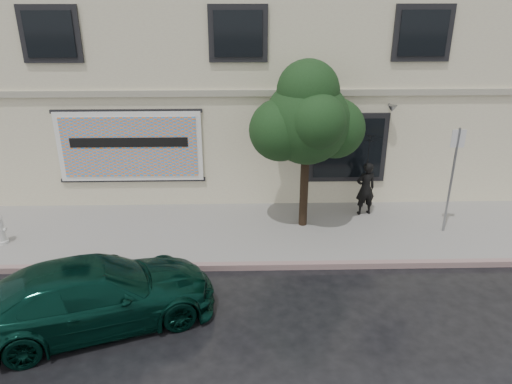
{
  "coord_description": "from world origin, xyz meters",
  "views": [
    {
      "loc": [
        0.13,
        -9.0,
        6.64
      ],
      "look_at": [
        0.41,
        2.2,
        1.76
      ],
      "focal_mm": 35.0,
      "sensor_mm": 36.0,
      "label": 1
    }
  ],
  "objects_px": {
    "car": "(95,295)",
    "street_tree": "(307,122)",
    "pedestrian": "(365,189)",
    "fire_hydrant": "(0,230)"
  },
  "relations": [
    {
      "from": "car",
      "to": "street_tree",
      "type": "relative_size",
      "value": 1.17
    },
    {
      "from": "car",
      "to": "pedestrian",
      "type": "height_order",
      "value": "pedestrian"
    },
    {
      "from": "fire_hydrant",
      "to": "street_tree",
      "type": "bearing_deg",
      "value": 0.4
    },
    {
      "from": "car",
      "to": "fire_hydrant",
      "type": "distance_m",
      "value": 4.62
    },
    {
      "from": "street_tree",
      "to": "pedestrian",
      "type": "bearing_deg",
      "value": 18.84
    },
    {
      "from": "car",
      "to": "pedestrian",
      "type": "distance_m",
      "value": 8.08
    },
    {
      "from": "car",
      "to": "fire_hydrant",
      "type": "relative_size",
      "value": 5.89
    },
    {
      "from": "pedestrian",
      "to": "fire_hydrant",
      "type": "height_order",
      "value": "pedestrian"
    },
    {
      "from": "street_tree",
      "to": "car",
      "type": "bearing_deg",
      "value": -138.99
    },
    {
      "from": "car",
      "to": "fire_hydrant",
      "type": "xyz_separation_m",
      "value": [
        -3.35,
        3.18,
        -0.15
      ]
    }
  ]
}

